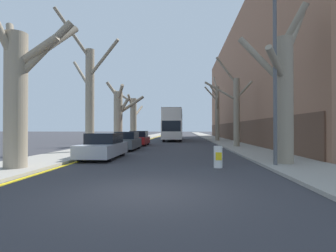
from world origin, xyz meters
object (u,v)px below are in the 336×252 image
at_px(double_decker_bus, 173,123).
at_px(lamp_post, 273,69).
at_px(street_tree_left_1, 89,94).
at_px(parked_car_1, 126,141).
at_px(parked_car_2, 139,139).
at_px(street_tree_right_0, 283,91).
at_px(street_tree_right_2, 217,111).
at_px(parked_car_0, 104,146).
at_px(street_tree_left_0, 19,86).
at_px(street_tree_left_2, 119,115).
at_px(street_tree_left_3, 133,117).
at_px(traffic_bollard, 218,157).
at_px(street_tree_right_1, 235,109).

bearing_deg(double_decker_bus, lamp_post, -78.33).
xyz_separation_m(street_tree_left_1, parked_car_1, (2.05, 2.63, -3.40)).
distance_m(street_tree_left_1, parked_car_2, 9.17).
xyz_separation_m(street_tree_right_0, street_tree_right_2, (-0.09, 23.05, 0.70)).
relative_size(street_tree_left_1, parked_car_0, 2.08).
xyz_separation_m(street_tree_left_0, street_tree_left_2, (0.10, 15.86, -0.34)).
height_order(parked_car_0, lamp_post, lamp_post).
relative_size(street_tree_right_0, parked_car_2, 1.85).
bearing_deg(street_tree_right_2, street_tree_left_1, -122.27).
xyz_separation_m(street_tree_right_2, double_decker_bus, (-5.93, 2.13, -1.65)).
xyz_separation_m(street_tree_right_0, parked_car_1, (-9.02, 8.29, -2.72)).
height_order(street_tree_left_2, street_tree_left_3, street_tree_left_3).
distance_m(parked_car_2, lamp_post, 17.18).
xyz_separation_m(street_tree_right_0, parked_car_0, (-9.02, 2.39, -2.73)).
xyz_separation_m(double_decker_bus, traffic_bollard, (2.99, -26.00, -1.99)).
distance_m(street_tree_left_0, street_tree_left_3, 23.59).
relative_size(street_tree_right_1, parked_car_2, 2.01).
relative_size(parked_car_2, lamp_post, 0.53).
bearing_deg(street_tree_right_1, street_tree_right_0, -90.32).
relative_size(street_tree_left_0, street_tree_left_3, 1.07).
height_order(street_tree_left_1, street_tree_right_0, street_tree_left_1).
bearing_deg(street_tree_right_0, street_tree_left_1, 152.93).
bearing_deg(parked_car_2, street_tree_right_2, 45.61).
xyz_separation_m(street_tree_right_1, lamp_post, (-0.75, -11.96, 0.80)).
height_order(street_tree_right_2, lamp_post, street_tree_right_2).
relative_size(street_tree_left_2, lamp_post, 0.85).
bearing_deg(street_tree_right_0, parked_car_1, 137.42).
distance_m(street_tree_left_0, street_tree_left_1, 7.74).
height_order(street_tree_left_3, street_tree_right_2, street_tree_right_2).
bearing_deg(street_tree_left_3, parked_car_0, -83.75).
bearing_deg(street_tree_left_1, street_tree_right_0, -27.07).
bearing_deg(street_tree_left_3, lamp_post, -64.83).
distance_m(street_tree_right_0, parked_car_1, 12.55).
height_order(street_tree_left_0, street_tree_left_3, street_tree_left_0).
xyz_separation_m(street_tree_left_2, street_tree_right_2, (10.92, 9.23, 1.07)).
xyz_separation_m(street_tree_right_1, traffic_bollard, (-3.10, -12.12, -2.98)).
relative_size(lamp_post, traffic_bollard, 8.20).
bearing_deg(traffic_bollard, parked_car_1, 123.31).
distance_m(street_tree_left_2, street_tree_right_0, 17.67).
height_order(parked_car_2, traffic_bollard, parked_car_2).
bearing_deg(lamp_post, parked_car_0, 159.85).
height_order(street_tree_right_1, lamp_post, street_tree_right_1).
bearing_deg(parked_car_0, parked_car_1, 90.00).
distance_m(street_tree_left_0, street_tree_right_2, 27.42).
xyz_separation_m(double_decker_bus, parked_car_0, (-3.00, -22.79, -1.78)).
distance_m(street_tree_left_3, street_tree_right_2, 11.17).
bearing_deg(double_decker_bus, traffic_bollard, -83.44).
bearing_deg(street_tree_left_3, parked_car_2, -74.61).
distance_m(double_decker_bus, parked_car_1, 17.24).
xyz_separation_m(street_tree_left_2, parked_car_0, (1.99, -11.42, -2.36)).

